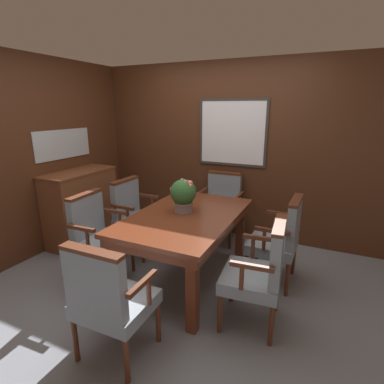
% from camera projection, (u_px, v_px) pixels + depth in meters
% --- Properties ---
extents(ground_plane, '(14.00, 14.00, 0.00)m').
position_uv_depth(ground_plane, '(170.00, 284.00, 3.22)').
color(ground_plane, gray).
extents(wall_back, '(7.20, 0.08, 2.45)m').
position_uv_depth(wall_back, '(223.00, 151.00, 4.30)').
color(wall_back, '#4C2816').
rests_on(wall_back, ground_plane).
extents(wall_left, '(0.08, 7.20, 2.45)m').
position_uv_depth(wall_left, '(32.00, 159.00, 3.67)').
color(wall_left, '#4C2816').
rests_on(wall_left, ground_plane).
extents(dining_table, '(1.01, 1.60, 0.76)m').
position_uv_depth(dining_table, '(186.00, 223.00, 3.14)').
color(dining_table, maroon).
rests_on(dining_table, ground_plane).
extents(chair_head_near, '(0.58, 0.49, 0.95)m').
position_uv_depth(chair_head_near, '(109.00, 297.00, 2.13)').
color(chair_head_near, '#562B19').
rests_on(chair_head_near, ground_plane).
extents(chair_head_far, '(0.58, 0.49, 0.95)m').
position_uv_depth(chair_head_far, '(221.00, 203.00, 4.22)').
color(chair_head_far, '#562B19').
rests_on(chair_head_far, ground_plane).
extents(chair_left_far, '(0.49, 0.58, 0.95)m').
position_uv_depth(chair_left_far, '(134.00, 213.00, 3.85)').
color(chair_left_far, '#562B19').
rests_on(chair_left_far, ground_plane).
extents(chair_right_far, '(0.49, 0.58, 0.95)m').
position_uv_depth(chair_right_far, '(280.00, 237.00, 3.13)').
color(chair_right_far, '#562B19').
rests_on(chair_right_far, ground_plane).
extents(chair_left_near, '(0.51, 0.59, 0.95)m').
position_uv_depth(chair_left_near, '(97.00, 233.00, 3.23)').
color(chair_left_near, '#562B19').
rests_on(chair_left_near, ground_plane).
extents(chair_right_near, '(0.52, 0.60, 0.95)m').
position_uv_depth(chair_right_near, '(261.00, 269.00, 2.50)').
color(chair_right_near, '#562B19').
rests_on(chair_right_near, ground_plane).
extents(potted_plant, '(0.29, 0.27, 0.36)m').
position_uv_depth(potted_plant, '(183.00, 195.00, 3.13)').
color(potted_plant, gray).
rests_on(potted_plant, dining_table).
extents(sideboard_cabinet, '(0.47, 1.03, 1.00)m').
position_uv_depth(sideboard_cabinet, '(82.00, 206.00, 4.16)').
color(sideboard_cabinet, brown).
rests_on(sideboard_cabinet, ground_plane).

